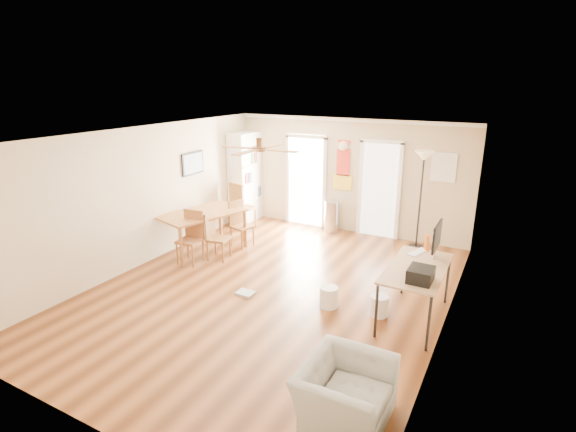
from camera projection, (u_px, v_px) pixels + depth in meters
The scene contains 30 objects.
floor at pixel (271, 290), 7.39m from camera, with size 7.00×7.00×0.00m, color brown.
ceiling at pixel (269, 135), 6.61m from camera, with size 5.50×7.00×0.00m, color silver, non-canonical shape.
wall_back at pixel (348, 176), 9.95m from camera, with size 5.50×0.04×2.60m, color beige, non-canonical shape.
wall_front at pixel (80, 317), 4.06m from camera, with size 5.50×0.04×2.60m, color beige, non-canonical shape.
wall_left at pixel (144, 196), 8.24m from camera, with size 0.04×7.00×2.60m, color beige, non-canonical shape.
wall_right at pixel (450, 247), 5.76m from camera, with size 0.04×7.00×2.60m, color beige, non-canonical shape.
crown_molding at pixel (269, 138), 6.63m from camera, with size 5.50×7.00×0.08m, color white, non-canonical shape.
kitchen_doorway at pixel (306, 182), 10.48m from camera, with size 0.90×0.10×2.10m, color white, non-canonical shape.
bathroom_doorway at pixel (379, 191), 9.67m from camera, with size 0.80×0.10×2.10m, color white, non-canonical shape.
wall_decal at pixel (343, 165), 9.91m from camera, with size 0.46×0.03×1.10m, color red.
ac_grille at pixel (444, 167), 8.88m from camera, with size 0.50×0.04×0.60m, color white.
framed_poster at pixel (193, 163), 9.29m from camera, with size 0.04×0.66×0.48m, color black.
ceiling_fan at pixel (259, 149), 6.41m from camera, with size 1.24×1.24×0.20m, color #593819, non-canonical shape.
bookshelf at pixel (246, 177), 10.81m from camera, with size 0.44×0.99×2.19m, color silver, non-canonical shape.
dining_table at pixel (203, 232), 8.99m from camera, with size 0.99×1.66×0.83m, color #A26634, non-canonical shape.
dining_chair_right_a at pixel (242, 224), 9.25m from camera, with size 0.39×0.39×0.95m, color #A56B35, non-canonical shape.
dining_chair_right_b at pixel (218, 236), 8.56m from camera, with size 0.39×0.39×0.94m, color olive, non-canonical shape.
dining_chair_near at pixel (189, 238), 8.38m from camera, with size 0.41×0.41×1.01m, color #AA6836, non-canonical shape.
dining_chair_far at pixel (243, 205), 10.38m from camera, with size 0.45×0.45×1.10m, color #A36D34, non-canonical shape.
trash_can at pixel (332, 216), 10.13m from camera, with size 0.34×0.34×0.74m, color #B2B1B4.
torchiere_lamp at pixel (420, 201), 8.99m from camera, with size 0.39×0.39×2.04m, color black, non-canonical shape.
computer_desk at pixel (415, 293), 6.40m from camera, with size 0.78×1.55×0.83m, color tan, non-canonical shape.
imac at pixel (437, 241), 6.53m from camera, with size 0.08×0.59×0.55m, color black, non-canonical shape.
keyboard at pixel (418, 252), 6.80m from camera, with size 0.13×0.41×0.02m, color silver.
printer at pixel (421, 275), 5.81m from camera, with size 0.32×0.37×0.19m, color black.
orange_bottle at pixel (427, 243), 6.86m from camera, with size 0.09×0.09×0.26m, color #DA6013.
wastebasket_a at pixel (329, 297), 6.81m from camera, with size 0.29×0.29×0.33m, color white.
wastebasket_b at pixel (379, 306), 6.56m from camera, with size 0.28×0.28×0.32m, color silver.
floor_cloth at pixel (245, 293), 7.24m from camera, with size 0.29×0.23×0.04m, color #A9A9A3.
armchair at pixel (345, 394), 4.50m from camera, with size 0.98×0.86×0.64m, color #9D9C98.
Camera 1 is at (3.40, -5.75, 3.41)m, focal length 27.31 mm.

